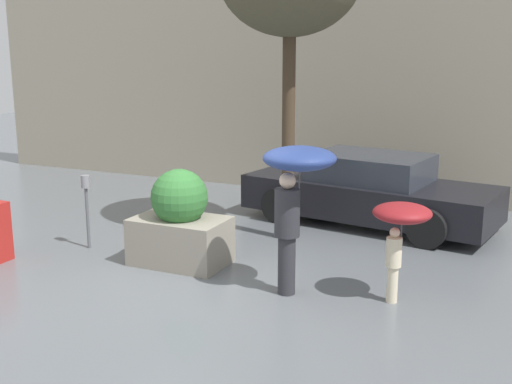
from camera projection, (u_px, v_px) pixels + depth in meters
ground_plane at (177, 290)px, 8.52m from camera, size 40.00×40.00×0.00m
building_facade at (334, 55)px, 13.63m from camera, size 18.00×0.30×6.00m
planter_box at (180, 223)px, 9.45m from camera, size 1.38×0.89×1.43m
person_adult at (296, 181)px, 8.07m from camera, size 0.93×0.93×1.95m
person_child at (401, 221)px, 7.92m from camera, size 0.73×0.73×1.28m
parked_car_near at (369, 191)px, 11.64m from camera, size 4.71×2.46×1.28m
parking_meter at (86, 196)px, 10.14m from camera, size 0.14×0.14×1.19m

